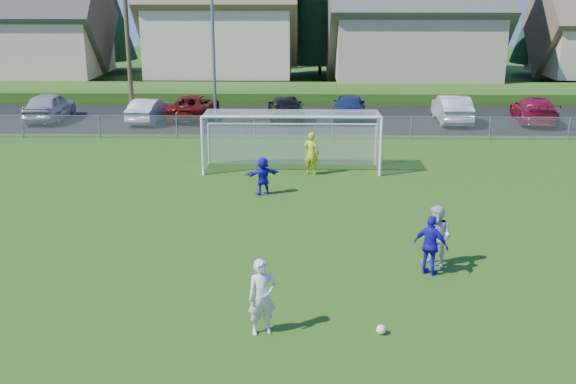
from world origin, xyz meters
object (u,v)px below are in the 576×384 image
Objects in this scene: player_blue_b at (263,176)px; car_d at (286,108)px; soccer_ball at (381,330)px; goalkeeper at (311,153)px; soccer_goal at (292,132)px; car_a at (49,106)px; player_blue_a at (431,245)px; car_b at (149,110)px; player_white_a at (262,297)px; car_e at (349,107)px; car_c at (194,107)px; player_white_b at (437,237)px; car_g at (534,110)px; car_f at (452,109)px.

car_d is (0.51, 14.87, -0.02)m from player_blue_b.
soccer_ball is 0.12× the size of goalkeeper.
soccer_goal is (1.02, 3.73, 0.91)m from player_blue_b.
car_a is at bearing 143.02° from soccer_goal.
player_blue_a is 24.62m from car_b.
car_e is (3.63, 25.51, -0.09)m from player_white_a.
goalkeeper reaches higher than player_blue_a.
soccer_ball is 27.13m from car_c.
car_b is at bearing 1.10° from car_d.
goalkeeper reaches higher than car_d.
player_blue_b is 19.68m from car_a.
player_white_b reaches higher than car_c.
car_d is at bearing -113.60° from player_blue_b.
player_blue_b is at bearing 79.84° from car_e.
player_blue_a is 10.62m from goalkeeper.
player_white_a is 0.38× the size of car_e.
car_b is 7.90m from car_d.
car_c is (8.33, 0.70, -0.11)m from car_a.
player_white_a is 0.37× the size of car_a.
car_a is at bearing -3.31° from car_d.
player_blue_a is 1.16× the size of player_blue_b.
car_d is at bearing -179.66° from car_a.
car_d is (-4.67, 21.63, -0.18)m from player_white_b.
car_a is (-13.87, 25.14, -0.06)m from player_white_a.
car_e is at bearing 175.47° from car_d.
player_white_a reaches higher than car_c.
car_e is at bearing 63.68° from player_white_a.
car_e is 0.62× the size of soccer_goal.
car_e is (4.20, 14.88, 0.07)m from player_blue_b.
car_b is at bearing -26.84° from player_blue_a.
soccer_ball is 0.13× the size of player_white_b.
soccer_ball is 0.03× the size of soccer_goal.
car_g reaches higher than car_d.
player_white_a and player_white_b have the same top height.
player_white_a is at bearing 71.45° from player_blue_b.
player_blue_b is at bearing 112.61° from car_c.
car_d is 0.65× the size of soccer_goal.
car_d is at bearing 149.32° from player_white_b.
player_blue_a is at bearing -69.59° from player_white_b.
player_white_a is at bearing 105.38° from goalkeeper.
goalkeeper is 0.43× the size of car_b.
car_g is at bearing 42.16° from player_white_a.
soccer_ball is at bearing 72.73° from car_g.
player_blue_a is 0.22× the size of soccer_goal.
car_g is at bearing -177.11° from car_e.
player_white_b is 22.13m from car_d.
soccer_ball is 3.81m from player_blue_a.
player_white_b reaches higher than car_g.
player_white_b is 0.37× the size of car_f.
player_blue_b is 0.28× the size of car_c.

